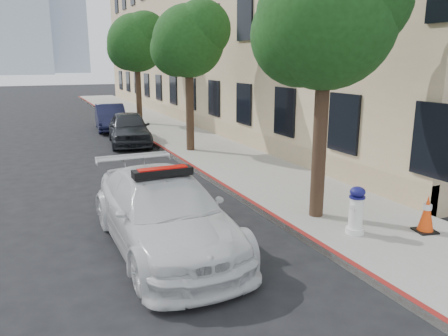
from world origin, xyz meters
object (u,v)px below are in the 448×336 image
police_car (164,212)px  traffic_cone (427,214)px  parked_car_far (110,117)px  parked_car_mid (129,128)px  fire_hydrant (356,211)px

police_car → traffic_cone: 5.13m
parked_car_far → traffic_cone: (3.10, -16.89, -0.13)m
parked_car_far → traffic_cone: size_ratio=5.26×
parked_car_mid → parked_car_far: (-0.00, 4.33, -0.04)m
police_car → fire_hydrant: police_car is taller
parked_car_far → fire_hydrant: bearing=-78.3°
parked_car_mid → parked_car_far: 4.33m
parked_car_far → fire_hydrant: parked_car_far is taller
traffic_cone → parked_car_mid: bearing=103.9°
fire_hydrant → traffic_cone: bearing=-41.9°
police_car → parked_car_far: size_ratio=1.24×
parked_car_mid → parked_car_far: bearing=97.5°
parked_car_mid → fire_hydrant: size_ratio=4.25×
parked_car_mid → traffic_cone: (3.10, -12.57, -0.17)m
parked_car_far → traffic_cone: bearing=-74.1°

